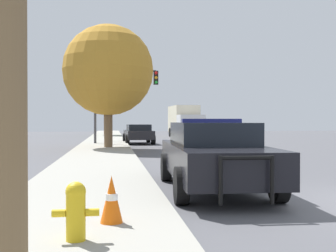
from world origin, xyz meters
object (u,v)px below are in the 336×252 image
(box_truck, at_px, (185,120))
(traffic_cone, at_px, (112,199))
(police_car, at_px, (213,154))
(car_background_midblock, at_px, (138,133))
(fire_hydrant, at_px, (76,209))
(tree_sidewalk_far, at_px, (106,94))
(traffic_light, at_px, (122,89))
(tree_sidewalk_mid, at_px, (108,70))

(box_truck, height_order, traffic_cone, box_truck)
(police_car, distance_m, box_truck, 30.61)
(car_background_midblock, distance_m, traffic_cone, 22.94)
(fire_hydrant, xyz_separation_m, traffic_cone, (0.43, 0.84, -0.04))
(traffic_cone, bearing_deg, tree_sidewalk_far, 90.87)
(police_car, height_order, traffic_light, traffic_light)
(tree_sidewalk_far, relative_size, traffic_cone, 9.45)
(tree_sidewalk_far, bearing_deg, traffic_cone, -89.13)
(police_car, relative_size, fire_hydrant, 7.36)
(police_car, xyz_separation_m, tree_sidewalk_far, (-2.86, 34.23, 3.53))
(police_car, distance_m, traffic_light, 18.40)
(car_background_midblock, bearing_deg, box_truck, 62.09)
(fire_hydrant, relative_size, box_truck, 0.10)
(police_car, distance_m, tree_sidewalk_mid, 14.62)
(police_car, relative_size, traffic_light, 1.07)
(car_background_midblock, height_order, tree_sidewalk_far, tree_sidewalk_far)
(traffic_cone, bearing_deg, fire_hydrant, -116.92)
(fire_hydrant, bearing_deg, tree_sidewalk_far, 90.21)
(car_background_midblock, height_order, traffic_cone, car_background_midblock)
(fire_hydrant, distance_m, car_background_midblock, 23.81)
(car_background_midblock, bearing_deg, traffic_cone, -97.01)
(fire_hydrant, xyz_separation_m, tree_sidewalk_mid, (0.25, 18.15, 3.83))
(fire_hydrant, height_order, tree_sidewalk_mid, tree_sidewalk_mid)
(police_car, xyz_separation_m, box_truck, (4.64, 30.25, 0.79))
(traffic_light, relative_size, tree_sidewalk_mid, 0.73)
(tree_sidewalk_mid, bearing_deg, tree_sidewalk_far, 91.11)
(tree_sidewalk_mid, distance_m, traffic_cone, 17.74)
(fire_hydrant, bearing_deg, traffic_light, 87.23)
(fire_hydrant, bearing_deg, traffic_cone, 63.08)
(police_car, xyz_separation_m, traffic_light, (-1.64, 18.11, 2.79))
(traffic_light, xyz_separation_m, traffic_cone, (-0.65, -21.45, -3.15))
(fire_hydrant, distance_m, traffic_light, 22.53)
(box_truck, distance_m, tree_sidewalk_mid, 17.97)
(fire_hydrant, height_order, traffic_cone, fire_hydrant)
(box_truck, bearing_deg, police_car, 80.08)
(tree_sidewalk_far, height_order, tree_sidewalk_mid, tree_sidewalk_mid)
(police_car, relative_size, traffic_cone, 7.83)
(traffic_cone, bearing_deg, tree_sidewalk_mid, 90.58)
(tree_sidewalk_far, distance_m, tree_sidewalk_mid, 20.26)
(traffic_light, bearing_deg, car_background_midblock, 50.28)
(box_truck, height_order, tree_sidewalk_mid, tree_sidewalk_mid)
(police_car, bearing_deg, traffic_light, -82.66)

